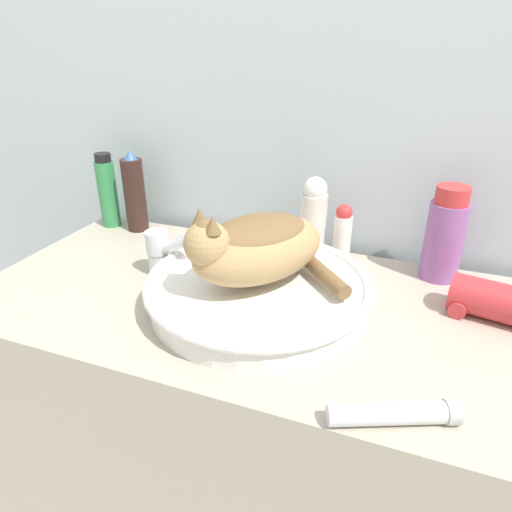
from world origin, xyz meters
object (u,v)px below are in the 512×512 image
at_px(cream_tube, 395,414).
at_px(mouthwash_bottle, 445,235).
at_px(deodorant_stick, 342,234).
at_px(lotion_bottle_white, 313,218).
at_px(hairspray_can_black, 135,194).
at_px(cat, 255,245).
at_px(faucet, 161,250).
at_px(hair_dryer, 491,301).
at_px(shampoo_bottle_tall, 108,191).

bearing_deg(cream_tube, mouthwash_bottle, 84.25).
height_order(deodorant_stick, cream_tube, deodorant_stick).
relative_size(lotion_bottle_white, cream_tube, 1.10).
height_order(mouthwash_bottle, cream_tube, mouthwash_bottle).
relative_size(hairspray_can_black, cream_tube, 1.21).
xyz_separation_m(cat, cream_tube, (0.28, -0.21, -0.11)).
bearing_deg(cat, faucet, -66.92).
bearing_deg(hair_dryer, hairspray_can_black, -177.66).
relative_size(cat, hair_dryer, 1.88).
distance_m(shampoo_bottle_tall, hairspray_can_black, 0.09).
bearing_deg(lotion_bottle_white, mouthwash_bottle, 0.00).
bearing_deg(mouthwash_bottle, lotion_bottle_white, 180.00).
height_order(faucet, deodorant_stick, deodorant_stick).
height_order(hairspray_can_black, lotion_bottle_white, hairspray_can_black).
distance_m(faucet, lotion_bottle_white, 0.35).
xyz_separation_m(lotion_bottle_white, cream_tube, (0.23, -0.46, -0.08)).
bearing_deg(faucet, mouthwash_bottle, 29.42).
height_order(cat, hair_dryer, cat).
height_order(cat, deodorant_stick, cat).
relative_size(shampoo_bottle_tall, hairspray_can_black, 0.93).
bearing_deg(cream_tube, hair_dryer, 67.21).
relative_size(hairspray_can_black, hair_dryer, 1.25).
height_order(shampoo_bottle_tall, cream_tube, shampoo_bottle_tall).
bearing_deg(lotion_bottle_white, shampoo_bottle_tall, 180.00).
relative_size(faucet, hairspray_can_black, 0.59).
bearing_deg(cat, hairspray_can_black, -85.43).
height_order(shampoo_bottle_tall, lotion_bottle_white, shampoo_bottle_tall).
xyz_separation_m(faucet, deodorant_stick, (0.35, 0.20, 0.01)).
distance_m(faucet, deodorant_stick, 0.40).
xyz_separation_m(deodorant_stick, hairspray_can_black, (-0.55, 0.00, 0.03)).
xyz_separation_m(hairspray_can_black, mouthwash_bottle, (0.76, 0.00, -0.00)).
distance_m(hairspray_can_black, cream_tube, 0.85).
bearing_deg(lotion_bottle_white, faucet, -144.17).
relative_size(faucet, deodorant_stick, 0.90).
height_order(hairspray_can_black, hair_dryer, hairspray_can_black).
bearing_deg(hair_dryer, shampoo_bottle_tall, -176.86).
distance_m(cat, faucet, 0.25).
bearing_deg(shampoo_bottle_tall, hairspray_can_black, 0.00).
distance_m(shampoo_bottle_tall, hair_dryer, 0.95).
height_order(cat, mouthwash_bottle, cat).
distance_m(cat, cream_tube, 0.37).
height_order(deodorant_stick, hairspray_can_black, hairspray_can_black).
height_order(faucet, hair_dryer, faucet).
bearing_deg(hairspray_can_black, cat, -29.96).
xyz_separation_m(faucet, shampoo_bottle_tall, (-0.28, 0.20, 0.04)).
bearing_deg(deodorant_stick, hairspray_can_black, 180.00).
relative_size(mouthwash_bottle, cream_tube, 1.15).
height_order(faucet, cream_tube, faucet).
distance_m(hairspray_can_black, mouthwash_bottle, 0.76).
bearing_deg(cream_tube, hairspray_can_black, 147.18).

